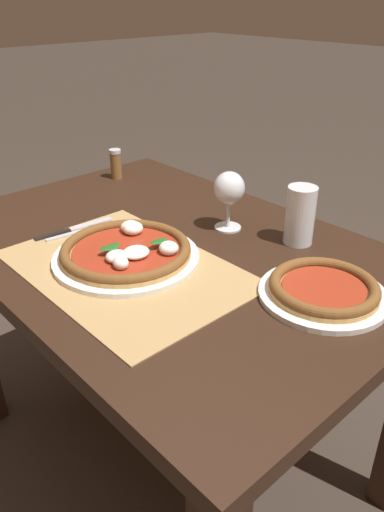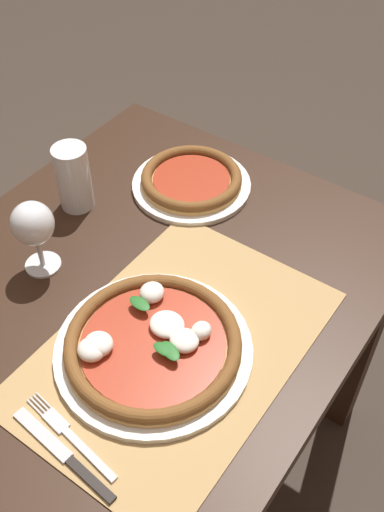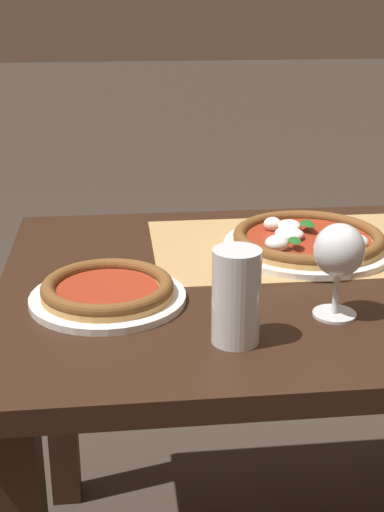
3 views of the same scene
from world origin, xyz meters
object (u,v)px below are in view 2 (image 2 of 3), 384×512
object	(u,v)px
pizza_near	(154,342)
knife	(63,454)
wine_glass	(33,226)
pint_glass	(74,179)
fork	(70,435)
pizza_far	(191,181)

from	to	relation	value
pizza_near	knife	world-z (taller)	pizza_near
wine_glass	pint_glass	world-z (taller)	wine_glass
pizza_near	wine_glass	xyz separation A→B (m)	(0.03, 0.30, 0.08)
wine_glass	fork	xyz separation A→B (m)	(-0.23, -0.29, -0.10)
pizza_far	fork	size ratio (longest dim) A/B	1.31
wine_glass	fork	world-z (taller)	wine_glass
wine_glass	pint_glass	bearing A→B (deg)	21.72
pizza_near	knife	distance (m)	0.23
pint_glass	knife	xyz separation A→B (m)	(-0.43, -0.37, -0.06)
pizza_far	fork	distance (m)	0.63
pizza_far	pint_glass	bearing A→B (deg)	138.60
wine_glass	fork	size ratio (longest dim) A/B	0.77
wine_glass	knife	world-z (taller)	wine_glass
wine_glass	pizza_far	bearing A→B (deg)	-15.02
wine_glass	pint_glass	xyz separation A→B (m)	(0.17, 0.07, -0.04)
knife	pizza_far	bearing A→B (deg)	18.37
wine_glass	knife	bearing A→B (deg)	-130.67
pizza_far	wine_glass	world-z (taller)	wine_glass
pizza_near	wine_glass	world-z (taller)	wine_glass
wine_glass	knife	size ratio (longest dim) A/B	0.72
pizza_far	pint_glass	xyz separation A→B (m)	(-0.19, 0.17, 0.05)
pizza_far	wine_glass	distance (m)	0.38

